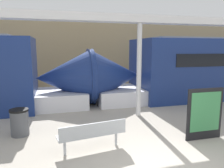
# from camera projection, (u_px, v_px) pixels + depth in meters

# --- Properties ---
(station_wall) EXTENTS (56.00, 0.20, 5.00)m
(station_wall) POSITION_uv_depth(u_px,v_px,m) (84.00, 50.00, 15.46)
(station_wall) COLOR tan
(station_wall) RESTS_ON ground_plane
(bench_near) EXTENTS (1.82, 0.71, 0.79)m
(bench_near) POSITION_uv_depth(u_px,v_px,m) (92.00, 133.00, 5.61)
(bench_near) COLOR #ADB2B7
(bench_near) RESTS_ON ground_plane
(trash_bin) EXTENTS (0.56, 0.56, 0.82)m
(trash_bin) POSITION_uv_depth(u_px,v_px,m) (20.00, 122.00, 6.66)
(trash_bin) COLOR #4C4F54
(trash_bin) RESTS_ON ground_plane
(poster_board) EXTENTS (1.15, 0.07, 1.52)m
(poster_board) POSITION_uv_depth(u_px,v_px,m) (205.00, 114.00, 6.32)
(poster_board) COLOR black
(poster_board) RESTS_ON ground_plane
(support_column_near) EXTENTS (0.19, 0.19, 3.58)m
(support_column_near) POSITION_uv_depth(u_px,v_px,m) (139.00, 71.00, 8.47)
(support_column_near) COLOR silver
(support_column_near) RESTS_ON ground_plane
(canopy_beam) EXTENTS (28.00, 0.60, 0.28)m
(canopy_beam) POSITION_uv_depth(u_px,v_px,m) (140.00, 19.00, 8.16)
(canopy_beam) COLOR silver
(canopy_beam) RESTS_ON support_column_near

